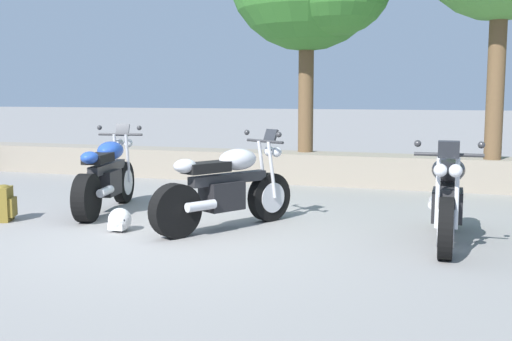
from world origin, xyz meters
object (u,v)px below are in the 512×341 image
Objects in this scene: motorcycle_black_far_right at (447,199)px; rider_helmet at (119,220)px; rider_backpack at (4,202)px; motorcycle_silver_centre at (227,189)px; motorcycle_blue_near_left at (107,177)px.

motorcycle_black_far_right is 7.36× the size of rider_helmet.
rider_backpack reaches higher than rider_helmet.
motorcycle_black_far_right is 5.45m from rider_backpack.
rider_backpack is 1.68× the size of rider_helmet.
rider_helmet is (-3.69, -0.60, -0.35)m from motorcycle_black_far_right.
motorcycle_silver_centre is 3.95× the size of rider_backpack.
rider_helmet is (0.83, -1.09, -0.35)m from motorcycle_blue_near_left.
motorcycle_blue_near_left is at bearing 173.81° from motorcycle_black_far_right.
motorcycle_blue_near_left is 1.37m from rider_backpack.
rider_helmet is at bearing -52.73° from motorcycle_blue_near_left.
motorcycle_black_far_right is 3.76m from rider_helmet.
rider_helmet is (-1.15, -0.56, -0.35)m from motorcycle_silver_centre.
motorcycle_blue_near_left is 1.41m from rider_helmet.
rider_backpack is at bearing 177.43° from rider_helmet.
rider_backpack is (-5.42, -0.52, -0.24)m from motorcycle_black_far_right.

